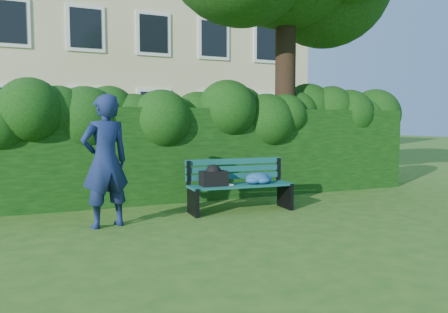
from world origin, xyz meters
name	(u,v)px	position (x,y,z in m)	size (l,w,h in m)	color
ground	(239,219)	(0.00, 0.00, 0.00)	(80.00, 80.00, 0.00)	#29581B
apartment_building	(104,21)	(0.00, 13.99, 6.00)	(16.00, 8.08, 12.00)	#C6BE85
hedge	(193,153)	(0.00, 2.20, 0.90)	(10.00, 1.00, 1.80)	black
park_bench	(239,182)	(0.27, 0.60, 0.50)	(1.83, 0.63, 0.89)	#0E4347
man_reading	(105,161)	(-1.99, 0.33, 0.96)	(0.70, 0.46, 1.92)	#16224F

